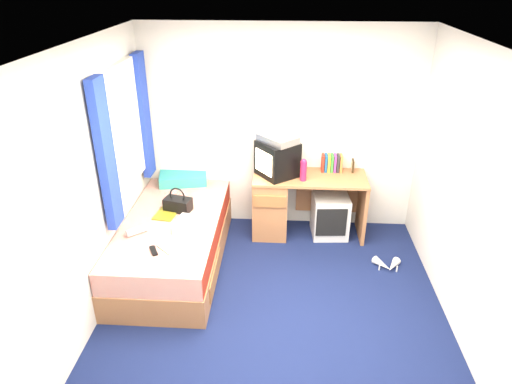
# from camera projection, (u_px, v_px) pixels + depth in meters

# --- Properties ---
(ground) EXTENTS (3.40, 3.40, 0.00)m
(ground) POSITION_uv_depth(u_px,v_px,m) (274.00, 310.00, 4.31)
(ground) COLOR #0C1438
(ground) RESTS_ON ground
(room_shell) EXTENTS (3.40, 3.40, 3.40)m
(room_shell) POSITION_uv_depth(u_px,v_px,m) (277.00, 169.00, 3.66)
(room_shell) COLOR white
(room_shell) RESTS_ON ground
(bed) EXTENTS (1.01, 2.00, 0.54)m
(bed) POSITION_uv_depth(u_px,v_px,m) (174.00, 242.00, 4.88)
(bed) COLOR #A16A43
(bed) RESTS_ON ground
(pillow) EXTENTS (0.62, 0.46, 0.12)m
(pillow) POSITION_uv_depth(u_px,v_px,m) (183.00, 178.00, 5.55)
(pillow) COLOR #1A64AF
(pillow) RESTS_ON bed
(desk) EXTENTS (1.30, 0.55, 0.75)m
(desk) POSITION_uv_depth(u_px,v_px,m) (285.00, 202.00, 5.41)
(desk) COLOR #A16A43
(desk) RESTS_ON ground
(storage_cube) EXTENTS (0.44, 0.44, 0.51)m
(storage_cube) POSITION_uv_depth(u_px,v_px,m) (330.00, 215.00, 5.42)
(storage_cube) COLOR silver
(storage_cube) RESTS_ON ground
(crt_tv) EXTENTS (0.54, 0.55, 0.40)m
(crt_tv) POSITION_uv_depth(u_px,v_px,m) (277.00, 159.00, 5.17)
(crt_tv) COLOR black
(crt_tv) RESTS_ON desk
(vcr) EXTENTS (0.50, 0.50, 0.08)m
(vcr) POSITION_uv_depth(u_px,v_px,m) (278.00, 139.00, 5.07)
(vcr) COLOR #B4B4B6
(vcr) RESTS_ON crt_tv
(book_row) EXTENTS (0.24, 0.13, 0.20)m
(book_row) POSITION_uv_depth(u_px,v_px,m) (332.00, 163.00, 5.33)
(book_row) COLOR maroon
(book_row) RESTS_ON desk
(picture_frame) EXTENTS (0.02, 0.12, 0.14)m
(picture_frame) POSITION_uv_depth(u_px,v_px,m) (353.00, 166.00, 5.33)
(picture_frame) COLOR black
(picture_frame) RESTS_ON desk
(pink_water_bottle) EXTENTS (0.08, 0.08, 0.23)m
(pink_water_bottle) POSITION_uv_depth(u_px,v_px,m) (303.00, 171.00, 5.08)
(pink_water_bottle) COLOR #CD1D49
(pink_water_bottle) RESTS_ON desk
(aerosol_can) EXTENTS (0.05, 0.05, 0.17)m
(aerosol_can) POSITION_uv_depth(u_px,v_px,m) (302.00, 168.00, 5.22)
(aerosol_can) COLOR silver
(aerosol_can) RESTS_ON desk
(handbag) EXTENTS (0.32, 0.22, 0.27)m
(handbag) POSITION_uv_depth(u_px,v_px,m) (178.00, 204.00, 4.90)
(handbag) COLOR black
(handbag) RESTS_ON bed
(towel) EXTENTS (0.37, 0.33, 0.11)m
(towel) POSITION_uv_depth(u_px,v_px,m) (193.00, 226.00, 4.54)
(towel) COLOR silver
(towel) RESTS_ON bed
(magazine) EXTENTS (0.25, 0.31, 0.01)m
(magazine) POSITION_uv_depth(u_px,v_px,m) (166.00, 214.00, 4.85)
(magazine) COLOR yellow
(magazine) RESTS_ON bed
(water_bottle) EXTENTS (0.20, 0.18, 0.07)m
(water_bottle) POSITION_uv_depth(u_px,v_px,m) (136.00, 231.00, 4.49)
(water_bottle) COLOR #B4C0C6
(water_bottle) RESTS_ON bed
(colour_swatch_fan) EXTENTS (0.20, 0.19, 0.01)m
(colour_swatch_fan) POSITION_uv_depth(u_px,v_px,m) (165.00, 249.00, 4.26)
(colour_swatch_fan) COLOR gold
(colour_swatch_fan) RESTS_ON bed
(remote_control) EXTENTS (0.12, 0.17, 0.02)m
(remote_control) POSITION_uv_depth(u_px,v_px,m) (154.00, 251.00, 4.22)
(remote_control) COLOR black
(remote_control) RESTS_ON bed
(window_assembly) EXTENTS (0.11, 1.42, 1.40)m
(window_assembly) POSITION_uv_depth(u_px,v_px,m) (125.00, 132.00, 4.57)
(window_assembly) COLOR silver
(window_assembly) RESTS_ON room_shell
(white_heels) EXTENTS (0.31, 0.25, 0.09)m
(white_heels) POSITION_uv_depth(u_px,v_px,m) (388.00, 265.00, 4.89)
(white_heels) COLOR silver
(white_heels) RESTS_ON ground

